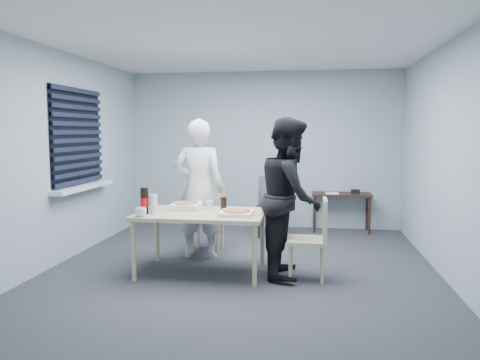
% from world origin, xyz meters
% --- Properties ---
extents(room, '(5.00, 5.00, 5.00)m').
position_xyz_m(room, '(-2.20, 0.40, 1.44)').
color(room, '#2C2D31').
rests_on(room, ground).
extents(dining_table, '(1.44, 0.91, 0.70)m').
position_xyz_m(dining_table, '(-0.44, -0.22, 0.64)').
color(dining_table, '#CBB383').
rests_on(dining_table, ground).
extents(chair_far, '(0.42, 0.42, 0.89)m').
position_xyz_m(chair_far, '(-0.58, 0.83, 0.51)').
color(chair_far, '#CBB383').
rests_on(chair_far, ground).
extents(chair_right, '(0.42, 0.42, 0.89)m').
position_xyz_m(chair_right, '(0.84, -0.28, 0.51)').
color(chair_right, '#CBB383').
rests_on(chair_right, ground).
extents(person_white, '(0.65, 0.42, 1.77)m').
position_xyz_m(person_white, '(-0.62, 0.43, 0.89)').
color(person_white, silver).
rests_on(person_white, ground).
extents(person_black, '(0.47, 0.86, 1.77)m').
position_xyz_m(person_black, '(0.56, -0.15, 0.89)').
color(person_black, black).
rests_on(person_black, ground).
extents(side_table, '(0.93, 0.41, 0.62)m').
position_xyz_m(side_table, '(1.28, 2.28, 0.54)').
color(side_table, '#361F17').
rests_on(side_table, ground).
extents(stool, '(0.36, 0.36, 0.50)m').
position_xyz_m(stool, '(0.17, 1.72, 0.39)').
color(stool, black).
rests_on(stool, ground).
extents(backpack, '(0.31, 0.23, 0.44)m').
position_xyz_m(backpack, '(0.17, 1.70, 0.71)').
color(backpack, '#555C63').
rests_on(backpack, stool).
extents(pizza_box_a, '(0.33, 0.33, 0.08)m').
position_xyz_m(pizza_box_a, '(-0.66, -0.04, 0.74)').
color(pizza_box_a, white).
rests_on(pizza_box_a, dining_table).
extents(pizza_box_b, '(0.36, 0.36, 0.05)m').
position_xyz_m(pizza_box_b, '(-0.02, -0.32, 0.72)').
color(pizza_box_b, white).
rests_on(pizza_box_b, dining_table).
extents(mug_a, '(0.17, 0.17, 0.10)m').
position_xyz_m(mug_a, '(-1.02, -0.57, 0.75)').
color(mug_a, white).
rests_on(mug_a, dining_table).
extents(mug_b, '(0.10, 0.10, 0.09)m').
position_xyz_m(mug_b, '(-0.41, 0.06, 0.75)').
color(mug_b, white).
rests_on(mug_b, dining_table).
extents(cola_glass, '(0.07, 0.07, 0.16)m').
position_xyz_m(cola_glass, '(-0.21, -0.06, 0.78)').
color(cola_glass, black).
rests_on(cola_glass, dining_table).
extents(soda_bottle, '(0.09, 0.09, 0.29)m').
position_xyz_m(soda_bottle, '(-1.05, -0.39, 0.84)').
color(soda_bottle, black).
rests_on(soda_bottle, dining_table).
extents(plastic_cups, '(0.11, 0.11, 0.21)m').
position_xyz_m(plastic_cups, '(-0.95, -0.38, 0.81)').
color(plastic_cups, silver).
rests_on(plastic_cups, dining_table).
extents(rubber_band, '(0.06, 0.06, 0.00)m').
position_xyz_m(rubber_band, '(-0.16, -0.50, 0.70)').
color(rubber_band, red).
rests_on(rubber_band, dining_table).
extents(papers, '(0.24, 0.31, 0.00)m').
position_xyz_m(papers, '(1.13, 2.25, 0.62)').
color(papers, white).
rests_on(papers, side_table).
extents(black_box, '(0.17, 0.14, 0.06)m').
position_xyz_m(black_box, '(1.50, 2.31, 0.65)').
color(black_box, black).
rests_on(black_box, side_table).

